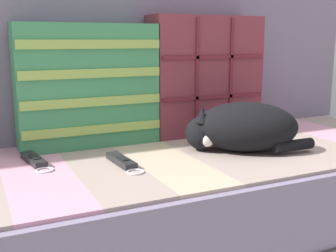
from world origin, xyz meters
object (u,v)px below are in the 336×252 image
Objects in this scene: throw_pillow_quilted at (205,76)px; couch at (201,206)px; throw_pillow_striped at (88,86)px; game_remote_far at (122,161)px; sleeping_cat at (240,128)px; game_remote_near at (35,160)px.

couch is at bearing -121.74° from throw_pillow_quilted.
game_remote_far is at bearing -85.52° from throw_pillow_striped.
throw_pillow_striped reaches higher than sleeping_cat.
sleeping_cat is at bearing -3.54° from game_remote_far.
sleeping_cat reaches higher than couch.
game_remote_near is (-0.21, -0.15, -0.19)m from throw_pillow_striped.
throw_pillow_striped is at bearing 150.26° from couch.
throw_pillow_striped reaches higher than couch.
throw_pillow_quilted reaches higher than throw_pillow_striped.
couch is at bearing -4.43° from game_remote_near.
throw_pillow_striped is (-0.33, 0.19, 0.42)m from couch.
game_remote_near is at bearing 175.57° from couch.
throw_pillow_quilted reaches higher than game_remote_near.
sleeping_cat is 1.86× the size of game_remote_far.
game_remote_near is at bearing -167.23° from throw_pillow_quilted.
sleeping_cat is 1.89× the size of game_remote_near.
game_remote_far is at bearing 176.46° from sleeping_cat.
game_remote_far is (-0.43, -0.27, -0.21)m from throw_pillow_quilted.
throw_pillow_striped is (-0.45, -0.00, -0.02)m from throw_pillow_quilted.
sleeping_cat is 0.40m from game_remote_far.
game_remote_near reaches higher than couch.
throw_pillow_quilted is (0.12, 0.19, 0.43)m from couch.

